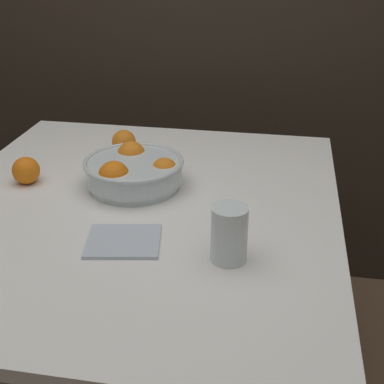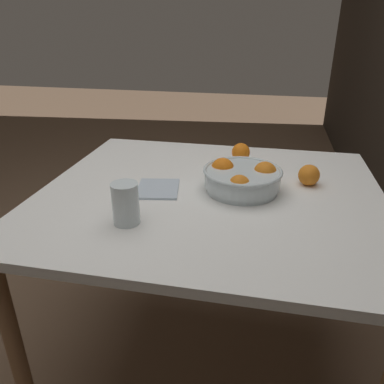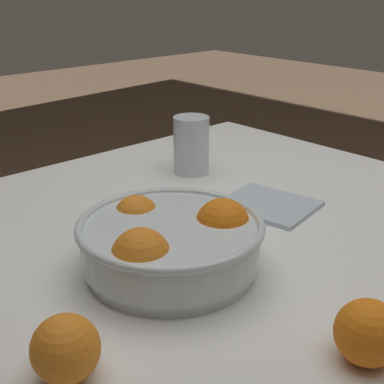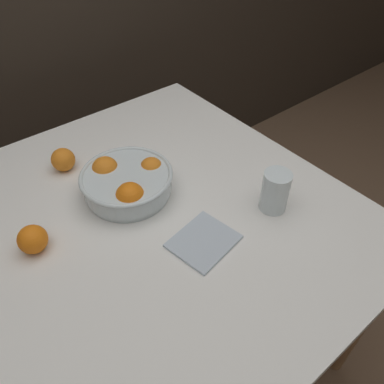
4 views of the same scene
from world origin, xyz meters
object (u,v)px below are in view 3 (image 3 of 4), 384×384
Objects in this scene: fruit_bowl at (171,242)px; orange_loose_near_bowl at (66,349)px; juice_glass at (191,148)px; orange_loose_front at (368,333)px.

orange_loose_near_bowl is (-0.10, 0.22, -0.01)m from fruit_bowl.
orange_loose_near_bowl is at bearing 125.97° from juice_glass.
orange_loose_front is (-0.20, -0.25, 0.00)m from orange_loose_near_bowl.
orange_loose_near_bowl is at bearing 52.13° from orange_loose_front.
orange_loose_front is at bearing 154.70° from juice_glass.
orange_loose_near_bowl is 0.99× the size of orange_loose_front.
orange_loose_near_bowl is (-0.38, 0.53, -0.02)m from juice_glass.
juice_glass is (0.29, -0.30, 0.01)m from fruit_bowl.
orange_loose_near_bowl is 0.32m from orange_loose_front.
orange_loose_front is (-0.58, 0.27, -0.02)m from juice_glass.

